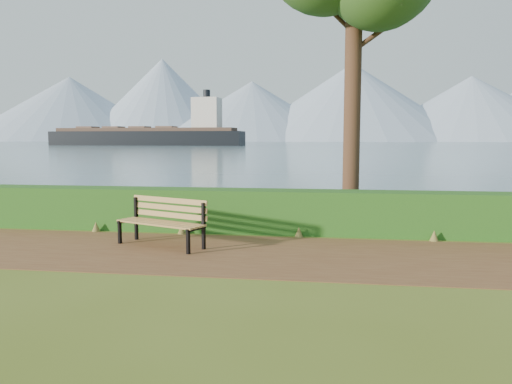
# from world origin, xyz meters

# --- Properties ---
(ground) EXTENTS (140.00, 140.00, 0.00)m
(ground) POSITION_xyz_m (0.00, 0.00, 0.00)
(ground) COLOR #50621C
(ground) RESTS_ON ground
(path) EXTENTS (40.00, 3.40, 0.01)m
(path) POSITION_xyz_m (0.00, 0.30, 0.01)
(path) COLOR brown
(path) RESTS_ON ground
(hedge) EXTENTS (32.00, 0.85, 1.00)m
(hedge) POSITION_xyz_m (0.00, 2.60, 0.50)
(hedge) COLOR #184C15
(hedge) RESTS_ON ground
(water) EXTENTS (700.00, 510.00, 0.00)m
(water) POSITION_xyz_m (0.00, 260.00, 0.01)
(water) COLOR #425A6A
(water) RESTS_ON ground
(mountains) EXTENTS (585.00, 190.00, 70.00)m
(mountains) POSITION_xyz_m (-9.17, 406.05, 27.70)
(mountains) COLOR #8498B0
(mountains) RESTS_ON ground
(bench) EXTENTS (2.02, 1.29, 0.98)m
(bench) POSITION_xyz_m (-1.10, 0.79, 0.57)
(bench) COLOR black
(bench) RESTS_ON ground
(cargo_ship) EXTENTS (61.95, 11.29, 18.74)m
(cargo_ship) POSITION_xyz_m (-52.57, 142.33, 2.79)
(cargo_ship) COLOR black
(cargo_ship) RESTS_ON ground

